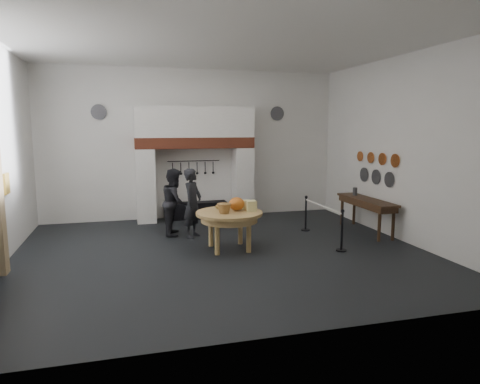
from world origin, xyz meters
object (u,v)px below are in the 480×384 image
object	(u,v)px
barrier_post_near	(342,232)
barrier_post_far	(306,214)
side_table	(366,200)
work_table	(229,213)
iron_range	(196,210)
visitor_far	(175,202)
visitor_near	(193,203)

from	to	relation	value
barrier_post_near	barrier_post_far	bearing A→B (deg)	90.00
side_table	barrier_post_far	bearing A→B (deg)	158.93
work_table	barrier_post_near	size ratio (longest dim) A/B	1.68
iron_range	barrier_post_far	bearing A→B (deg)	-41.44
side_table	work_table	bearing A→B (deg)	-170.75
iron_range	work_table	size ratio (longest dim) A/B	1.25
side_table	iron_range	bearing A→B (deg)	144.84
work_table	visitor_far	bearing A→B (deg)	121.39
work_table	visitor_far	xyz separation A→B (m)	(-1.04, 1.70, 0.02)
visitor_far	barrier_post_far	world-z (taller)	visitor_far
barrier_post_near	visitor_near	bearing A→B (deg)	145.48
visitor_near	work_table	bearing A→B (deg)	-119.89
work_table	barrier_post_far	distance (m)	2.72
visitor_near	barrier_post_far	size ratio (longest dim) A/B	1.95
side_table	barrier_post_near	bearing A→B (deg)	-135.77
visitor_far	side_table	size ratio (longest dim) A/B	0.78
side_table	barrier_post_far	distance (m)	1.63
work_table	visitor_far	size ratio (longest dim) A/B	0.88
iron_range	work_table	world-z (taller)	work_table
visitor_near	barrier_post_far	distance (m)	3.08
visitor_far	barrier_post_near	world-z (taller)	visitor_far
iron_range	visitor_far	world-z (taller)	visitor_far
side_table	barrier_post_near	size ratio (longest dim) A/B	2.44
visitor_far	barrier_post_near	size ratio (longest dim) A/B	1.92
iron_range	side_table	xyz separation A→B (m)	(4.10, -2.89, 0.62)
visitor_far	barrier_post_far	xyz separation A→B (m)	(3.45, -0.50, -0.41)
visitor_near	side_table	world-z (taller)	visitor_near
side_table	visitor_near	bearing A→B (deg)	171.63
iron_range	visitor_far	bearing A→B (deg)	-114.32
side_table	barrier_post_near	xyz separation A→B (m)	(-1.47, -1.43, -0.42)
work_table	barrier_post_near	bearing A→B (deg)	-18.33
barrier_post_far	visitor_far	bearing A→B (deg)	171.78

